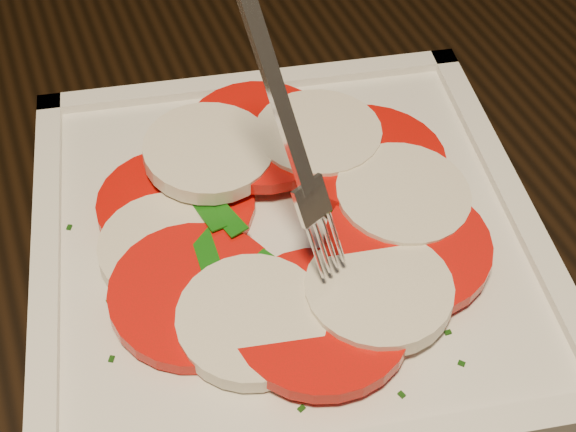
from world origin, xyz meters
TOP-DOWN VIEW (x-y plane):
  - table at (-0.21, -0.14)m, footprint 1.24×0.86m
  - plate at (-0.18, -0.19)m, footprint 0.34×0.34m
  - caprese_salad at (-0.18, -0.19)m, footprint 0.22×0.24m
  - fork at (-0.19, -0.20)m, footprint 0.05×0.08m

SIDE VIEW (x-z plane):
  - table at x=-0.21m, z-range 0.28..1.03m
  - plate at x=-0.18m, z-range 0.75..0.76m
  - caprese_salad at x=-0.18m, z-range 0.76..0.79m
  - fork at x=-0.19m, z-range 0.79..0.94m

